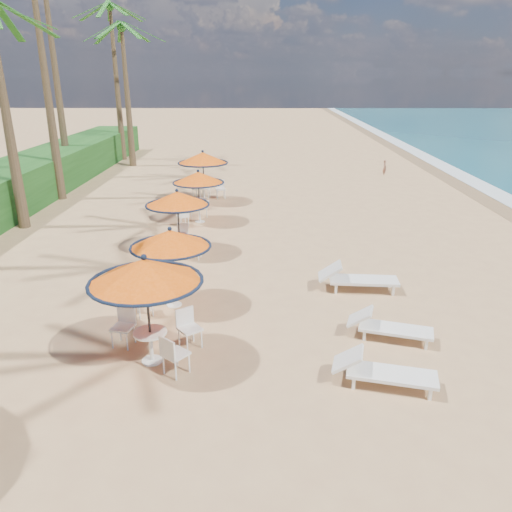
{
  "coord_description": "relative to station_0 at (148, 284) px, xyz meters",
  "views": [
    {
      "loc": [
        -2.34,
        -8.5,
        5.64
      ],
      "look_at": [
        -2.49,
        3.57,
        1.2
      ],
      "focal_mm": 35.0,
      "sensor_mm": 36.0,
      "label": 1
    }
  ],
  "objects": [
    {
      "name": "station_1",
      "position": [
        -0.08,
        2.62,
        -0.12
      ],
      "size": [
        2.03,
        2.03,
        2.12
      ],
      "color": "black",
      "rests_on": "ground"
    },
    {
      "name": "station_2",
      "position": [
        -0.49,
        6.6,
        -0.14
      ],
      "size": [
        2.08,
        2.08,
        2.17
      ],
      "color": "black",
      "rests_on": "ground"
    },
    {
      "name": "station_3",
      "position": [
        -0.32,
        10.31,
        -0.19
      ],
      "size": [
        2.03,
        2.03,
        2.12
      ],
      "color": "black",
      "rests_on": "ground"
    },
    {
      "name": "station_0",
      "position": [
        0.0,
        0.0,
        0.0
      ],
      "size": [
        2.27,
        2.27,
        2.37
      ],
      "color": "black",
      "rests_on": "ground"
    },
    {
      "name": "palm_7",
      "position": [
        -7.41,
        25.76,
        7.29
      ],
      "size": [
        5.0,
        5.0,
        9.87
      ],
      "color": "brown",
      "rests_on": "ground"
    },
    {
      "name": "lounger_mid",
      "position": [
        5.05,
        0.96,
        -1.42
      ],
      "size": [
        1.96,
        1.09,
        0.67
      ],
      "rotation": [
        0.0,
        0.0,
        -0.29
      ],
      "color": "white",
      "rests_on": "ground"
    },
    {
      "name": "person",
      "position": [
        9.44,
        20.33,
        -1.28
      ],
      "size": [
        0.25,
        0.35,
        0.92
      ],
      "primitive_type": "imported",
      "rotation": [
        0.0,
        0.0,
        1.65
      ],
      "color": "#97644D",
      "rests_on": "ground"
    },
    {
      "name": "ground",
      "position": [
        4.58,
        -0.5,
        -1.73
      ],
      "size": [
        160.0,
        160.0,
        0.0
      ],
      "primitive_type": "plane",
      "color": "tan",
      "rests_on": "ground"
    },
    {
      "name": "lounger_far",
      "position": [
        4.81,
        3.64,
        -1.37
      ],
      "size": [
        2.21,
        0.82,
        0.78
      ],
      "rotation": [
        0.0,
        0.0,
        -0.07
      ],
      "color": "white",
      "rests_on": "ground"
    },
    {
      "name": "lounger_near",
      "position": [
        4.52,
        -0.84,
        -1.41
      ],
      "size": [
        2.04,
        1.05,
        0.7
      ],
      "rotation": [
        0.0,
        0.0,
        -0.24
      ],
      "color": "white",
      "rests_on": "ground"
    },
    {
      "name": "palm_6",
      "position": [
        -6.11,
        23.19,
        5.98
      ],
      "size": [
        5.0,
        5.0,
        8.47
      ],
      "color": "brown",
      "rests_on": "ground"
    },
    {
      "name": "station_4",
      "position": [
        -0.43,
        13.77,
        0.01
      ],
      "size": [
        2.29,
        2.29,
        2.39
      ],
      "color": "black",
      "rests_on": "ground"
    }
  ]
}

